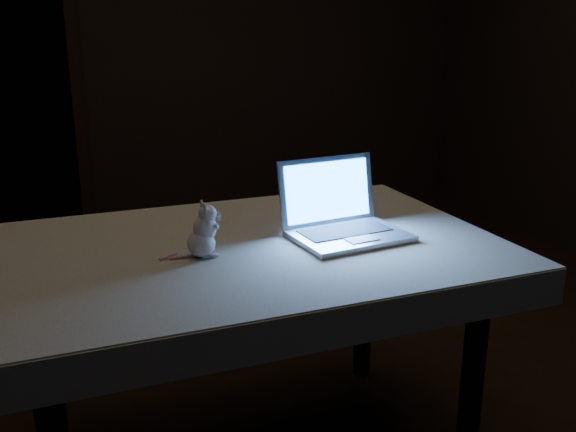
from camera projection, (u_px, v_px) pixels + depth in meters
name	position (u px, v px, depth m)	size (l,w,h in m)	color
floor	(276.00, 390.00, 2.56)	(5.00, 5.00, 0.00)	black
back_wall	(165.00, 39.00, 4.45)	(4.50, 0.04, 2.60)	black
table	(250.00, 357.00, 2.06)	(1.40, 0.90, 0.75)	black
tablecloth	(268.00, 265.00, 1.93)	(1.51, 1.01, 0.11)	beige
laptop	(351.00, 203.00, 1.96)	(0.34, 0.30, 0.23)	#B2B2B7
plush_mouse	(201.00, 230.00, 1.82)	(0.12, 0.12, 0.16)	white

